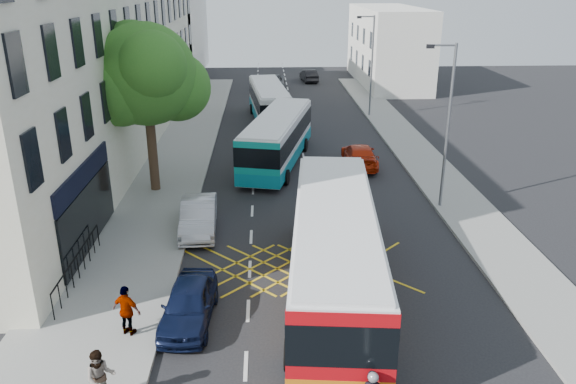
{
  "coord_description": "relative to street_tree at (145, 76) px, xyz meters",
  "views": [
    {
      "loc": [
        -2.53,
        -13.93,
        10.94
      ],
      "look_at": [
        -1.54,
        8.85,
        2.2
      ],
      "focal_mm": 35.0,
      "sensor_mm": 36.0,
      "label": 1
    }
  ],
  "objects": [
    {
      "name": "parked_car_silver",
      "position": [
        2.91,
        -5.21,
        -5.56
      ],
      "size": [
        1.79,
        4.53,
        1.47
      ],
      "primitive_type": "imported",
      "rotation": [
        0.0,
        0.0,
        0.05
      ],
      "color": "#AFB1B8",
      "rests_on": "ground"
    },
    {
      "name": "distant_car_grey",
      "position": [
        6.93,
        29.23,
        -5.54
      ],
      "size": [
        2.7,
        5.51,
        1.5
      ],
      "primitive_type": "imported",
      "rotation": [
        0.0,
        0.0,
        -0.04
      ],
      "color": "#42444A",
      "rests_on": "ground"
    },
    {
      "name": "pedestrian_far",
      "position": [
        1.51,
        -13.37,
        -5.28
      ],
      "size": [
        1.1,
        0.8,
        1.73
      ],
      "primitive_type": "imported",
      "rotation": [
        0.0,
        0.0,
        2.73
      ],
      "color": "gray",
      "rests_on": "pavement_left"
    },
    {
      "name": "bus_mid",
      "position": [
        6.79,
        4.59,
        -4.67
      ],
      "size": [
        4.97,
        11.23,
        3.08
      ],
      "rotation": [
        0.0,
        0.0,
        -0.23
      ],
      "color": "silver",
      "rests_on": "ground"
    },
    {
      "name": "bus_far",
      "position": [
        6.4,
        15.72,
        -4.75
      ],
      "size": [
        3.42,
        10.63,
        2.94
      ],
      "rotation": [
        0.0,
        0.0,
        0.1
      ],
      "color": "silver",
      "rests_on": "ground"
    },
    {
      "name": "distant_car_dark",
      "position": [
        11.05,
        34.08,
        -5.62
      ],
      "size": [
        1.93,
        4.23,
        1.34
      ],
      "primitive_type": "imported",
      "rotation": [
        0.0,
        0.0,
        3.27
      ],
      "color": "black",
      "rests_on": "ground"
    },
    {
      "name": "lamp_far",
      "position": [
        14.71,
        17.03,
        -1.68
      ],
      "size": [
        1.45,
        0.15,
        8.0
      ],
      "color": "slate",
      "rests_on": "pavement_right"
    },
    {
      "name": "pavement_left",
      "position": [
        0.01,
        0.03,
        -6.22
      ],
      "size": [
        5.0,
        70.0,
        0.15
      ],
      "primitive_type": "cube",
      "color": "gray",
      "rests_on": "ground"
    },
    {
      "name": "bus_near",
      "position": [
        8.4,
        -11.17,
        -4.47
      ],
      "size": [
        4.0,
        12.55,
        3.47
      ],
      "rotation": [
        0.0,
        0.0,
        -0.09
      ],
      "color": "silver",
      "rests_on": "ground"
    },
    {
      "name": "pedestrian_near",
      "position": [
        1.51,
        -16.52,
        -5.32
      ],
      "size": [
        0.95,
        0.83,
        1.65
      ],
      "primitive_type": "imported",
      "rotation": [
        0.0,
        0.0,
        0.3
      ],
      "color": "gray",
      "rests_on": "pavement_left"
    },
    {
      "name": "red_hatchback",
      "position": [
        11.82,
        3.94,
        -5.6
      ],
      "size": [
        2.12,
        4.82,
        1.38
      ],
      "primitive_type": "imported",
      "rotation": [
        0.0,
        0.0,
        3.1
      ],
      "color": "#B32207",
      "rests_on": "ground"
    },
    {
      "name": "parked_car_blue",
      "position": [
        3.35,
        -12.51,
        -5.6
      ],
      "size": [
        1.87,
        4.13,
        1.38
      ],
      "primitive_type": "imported",
      "rotation": [
        0.0,
        0.0,
        -0.06
      ],
      "color": "black",
      "rests_on": "ground"
    },
    {
      "name": "terrace_main",
      "position": [
        -5.49,
        9.52,
        0.46
      ],
      "size": [
        8.3,
        45.0,
        13.5
      ],
      "color": "beige",
      "rests_on": "ground"
    },
    {
      "name": "ground",
      "position": [
        8.51,
        -14.97,
        -6.29
      ],
      "size": [
        120.0,
        120.0,
        0.0
      ],
      "primitive_type": "plane",
      "color": "black",
      "rests_on": "ground"
    },
    {
      "name": "lamp_near",
      "position": [
        14.71,
        -2.97,
        -1.68
      ],
      "size": [
        1.45,
        0.15,
        8.0
      ],
      "color": "slate",
      "rests_on": "pavement_right"
    },
    {
      "name": "building_right",
      "position": [
        19.51,
        33.03,
        -2.29
      ],
      "size": [
        6.0,
        18.0,
        8.0
      ],
      "primitive_type": "cube",
      "color": "silver",
      "rests_on": "ground"
    },
    {
      "name": "street_tree",
      "position": [
        0.0,
        0.0,
        0.0
      ],
      "size": [
        6.3,
        5.7,
        8.8
      ],
      "color": "#382619",
      "rests_on": "pavement_left"
    },
    {
      "name": "terrace_far",
      "position": [
        -5.49,
        40.03,
        -1.29
      ],
      "size": [
        8.0,
        20.0,
        10.0
      ],
      "primitive_type": "cube",
      "color": "silver",
      "rests_on": "ground"
    },
    {
      "name": "pavement_right",
      "position": [
        16.01,
        0.03,
        -6.22
      ],
      "size": [
        3.0,
        70.0,
        0.15
      ],
      "primitive_type": "cube",
      "color": "gray",
      "rests_on": "ground"
    },
    {
      "name": "railings",
      "position": [
        -1.19,
        -9.67,
        -5.57
      ],
      "size": [
        0.08,
        5.6,
        1.14
      ],
      "primitive_type": null,
      "color": "black",
      "rests_on": "pavement_left"
    }
  ]
}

